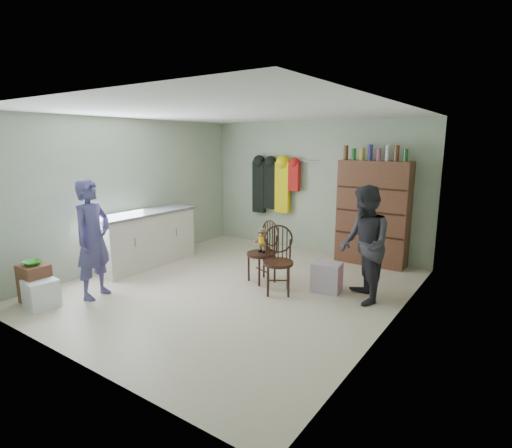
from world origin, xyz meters
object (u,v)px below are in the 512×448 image
Objects in this scene: chair_front at (264,247)px; chair_far at (278,257)px; dresser at (373,213)px; counter at (145,238)px.

chair_front is 0.99× the size of chair_far.
chair_far is at bearing -106.81° from dresser.
counter is 2.58m from chair_far.
counter is 0.90× the size of dresser.
dresser reaches higher than chair_far.
chair_far is 0.46× the size of dresser.
chair_far is at bearing -11.70° from chair_front.
dresser reaches higher than chair_front.
dresser is at bearing 35.69° from counter.
counter is 2.21m from chair_front.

